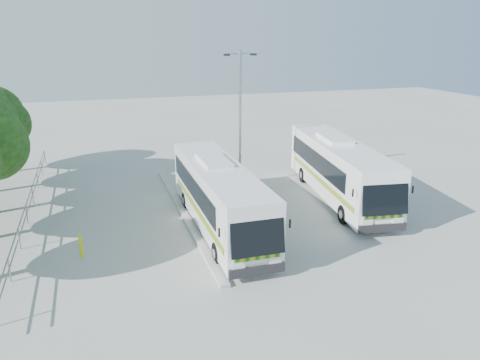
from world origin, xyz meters
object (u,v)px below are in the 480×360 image
object	(u,v)px
lamppost	(240,114)
coach_adjacent	(339,168)
coach_main	(219,195)
bollard	(81,246)

from	to	relation	value
lamppost	coach_adjacent	bearing A→B (deg)	-42.27
coach_adjacent	lamppost	xyz separation A→B (m)	(-4.67, 3.87, 2.76)
coach_main	lamppost	bearing A→B (deg)	63.85
coach_main	coach_adjacent	xyz separation A→B (m)	(7.67, 2.17, 0.06)
coach_main	coach_adjacent	world-z (taller)	coach_adjacent
coach_adjacent	bollard	size ratio (longest dim) A/B	11.38
coach_main	bollard	size ratio (longest dim) A/B	10.78
coach_adjacent	lamppost	bearing A→B (deg)	148.74
coach_main	bollard	xyz separation A→B (m)	(-6.41, -1.27, -1.19)
coach_adjacent	lamppost	distance (m)	6.66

